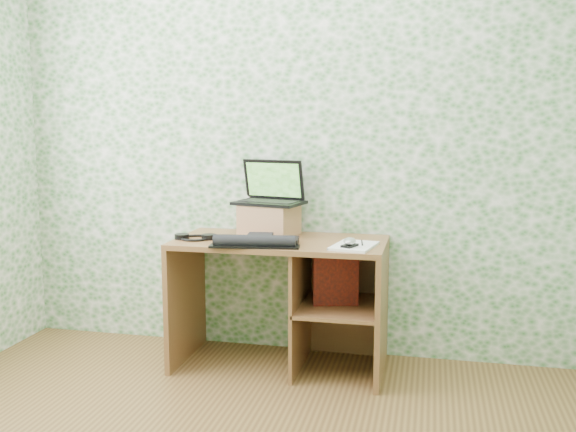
% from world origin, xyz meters
% --- Properties ---
extents(wall_back, '(3.50, 0.00, 3.50)m').
position_xyz_m(wall_back, '(0.00, 1.75, 1.30)').
color(wall_back, white).
rests_on(wall_back, ground).
extents(desk, '(1.20, 0.60, 0.75)m').
position_xyz_m(desk, '(0.08, 1.47, 0.48)').
color(desk, brown).
rests_on(desk, floor).
extents(riser, '(0.35, 0.32, 0.18)m').
position_xyz_m(riser, '(-0.10, 1.58, 0.84)').
color(riser, '#A47049').
rests_on(riser, desk).
extents(laptop, '(0.44, 0.35, 0.26)m').
position_xyz_m(laptop, '(-0.10, 1.63, 0.99)').
color(laptop, black).
rests_on(laptop, riser).
extents(keyboard, '(0.49, 0.30, 0.07)m').
position_xyz_m(keyboard, '(-0.08, 1.26, 0.77)').
color(keyboard, black).
rests_on(keyboard, desk).
extents(headphones, '(0.24, 0.20, 0.03)m').
position_xyz_m(headphones, '(-0.48, 1.35, 0.76)').
color(headphones, black).
rests_on(headphones, desk).
extents(notepad, '(0.25, 0.32, 0.01)m').
position_xyz_m(notepad, '(0.44, 1.32, 0.76)').
color(notepad, white).
rests_on(notepad, desk).
extents(mouse, '(0.10, 0.12, 0.04)m').
position_xyz_m(mouse, '(0.42, 1.26, 0.78)').
color(mouse, '#B4B4B6').
rests_on(mouse, notepad).
extents(pen, '(0.02, 0.13, 0.01)m').
position_xyz_m(pen, '(0.48, 1.36, 0.77)').
color(pen, black).
rests_on(pen, notepad).
extents(red_box, '(0.27, 0.14, 0.31)m').
position_xyz_m(red_box, '(0.32, 1.44, 0.54)').
color(red_box, maroon).
rests_on(red_box, desk).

